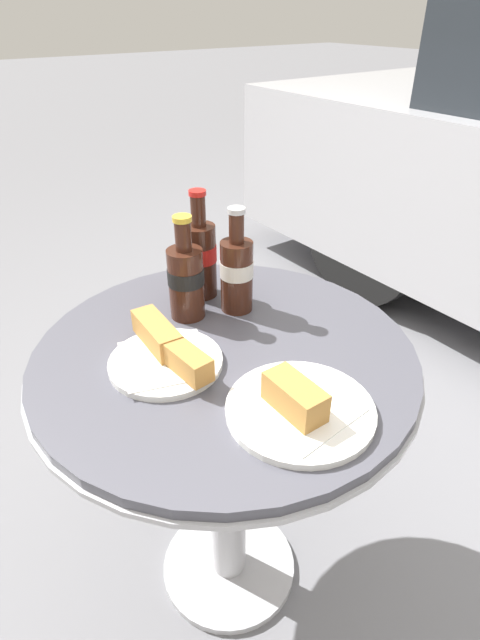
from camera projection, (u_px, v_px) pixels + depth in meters
The scene contains 7 objects.
ground_plane at pixel (229, 567), 1.30m from camera, with size 30.00×30.00×0.00m, color slate.
bistro_table at pixel (226, 411), 1.01m from camera, with size 0.72×0.72×0.70m.
cola_bottle_left at pixel (186, 279), 0.98m from camera, with size 0.07×0.07×0.21m.
cola_bottle_right at pixel (237, 272), 1.00m from camera, with size 0.07×0.07×0.22m.
cola_bottle_center at pixel (200, 256), 1.05m from camera, with size 0.07×0.07×0.23m.
lunch_plate_near at pixel (167, 353), 0.88m from camera, with size 0.22×0.20×0.06m.
lunch_plate_far at pixel (297, 407), 0.77m from camera, with size 0.23×0.23×0.06m.
Camera 1 is at (0.63, -0.42, 1.24)m, focal length 28.00 mm.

